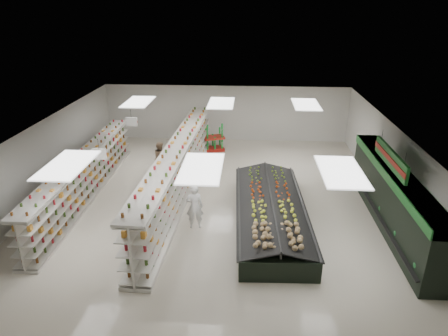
# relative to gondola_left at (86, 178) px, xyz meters

# --- Properties ---
(floor) EXTENTS (16.00, 16.00, 0.00)m
(floor) POSITION_rel_gondola_left_xyz_m (5.39, -0.14, -0.84)
(floor) COLOR beige
(floor) RESTS_ON ground
(ceiling) EXTENTS (14.00, 16.00, 0.02)m
(ceiling) POSITION_rel_gondola_left_xyz_m (5.39, -0.14, 2.36)
(ceiling) COLOR white
(ceiling) RESTS_ON wall_back
(wall_back) EXTENTS (14.00, 0.02, 3.20)m
(wall_back) POSITION_rel_gondola_left_xyz_m (5.39, 7.86, 0.76)
(wall_back) COLOR silver
(wall_back) RESTS_ON floor
(wall_front) EXTENTS (14.00, 0.02, 3.20)m
(wall_front) POSITION_rel_gondola_left_xyz_m (5.39, -8.14, 0.76)
(wall_front) COLOR silver
(wall_front) RESTS_ON floor
(wall_left) EXTENTS (0.02, 16.00, 3.20)m
(wall_left) POSITION_rel_gondola_left_xyz_m (-1.61, -0.14, 0.76)
(wall_left) COLOR silver
(wall_left) RESTS_ON floor
(wall_right) EXTENTS (0.02, 16.00, 3.20)m
(wall_right) POSITION_rel_gondola_left_xyz_m (12.39, -0.14, 0.76)
(wall_right) COLOR silver
(wall_right) RESTS_ON floor
(produce_wall_case) EXTENTS (0.93, 8.00, 2.20)m
(produce_wall_case) POSITION_rel_gondola_left_xyz_m (11.92, -1.64, 0.40)
(produce_wall_case) COLOR black
(produce_wall_case) RESTS_ON floor
(aisle_sign_near) EXTENTS (0.52, 0.06, 0.75)m
(aisle_sign_near) POSITION_rel_gondola_left_xyz_m (1.59, -2.14, 1.91)
(aisle_sign_near) COLOR white
(aisle_sign_near) RESTS_ON ceiling
(aisle_sign_far) EXTENTS (0.52, 0.06, 0.75)m
(aisle_sign_far) POSITION_rel_gondola_left_xyz_m (1.59, 1.86, 1.91)
(aisle_sign_far) COLOR white
(aisle_sign_far) RESTS_ON ceiling
(hortifruti_banner) EXTENTS (0.12, 3.20, 0.95)m
(hortifruti_banner) POSITION_rel_gondola_left_xyz_m (11.64, -1.64, 1.81)
(hortifruti_banner) COLOR #1B6825
(hortifruti_banner) RESTS_ON ceiling
(gondola_left) EXTENTS (0.97, 10.57, 1.83)m
(gondola_left) POSITION_rel_gondola_left_xyz_m (0.00, 0.00, 0.00)
(gondola_left) COLOR silver
(gondola_left) RESTS_ON floor
(gondola_center) EXTENTS (1.40, 12.66, 2.19)m
(gondola_center) POSITION_rel_gondola_left_xyz_m (3.85, 0.43, 0.17)
(gondola_center) COLOR silver
(gondola_center) RESTS_ON floor
(produce_island) EXTENTS (2.81, 7.12, 1.05)m
(produce_island) POSITION_rel_gondola_left_xyz_m (7.62, -1.68, -0.36)
(produce_island) COLOR black
(produce_island) RESTS_ON floor
(soda_endcap) EXTENTS (1.31, 1.08, 1.44)m
(soda_endcap) POSITION_rel_gondola_left_xyz_m (4.84, 5.91, -0.14)
(soda_endcap) COLOR #A91B13
(soda_endcap) RESTS_ON floor
(shopper_main) EXTENTS (0.66, 0.47, 1.70)m
(shopper_main) POSITION_rel_gondola_left_xyz_m (4.87, -2.23, 0.01)
(shopper_main) COLOR silver
(shopper_main) RESTS_ON floor
(shopper_background) EXTENTS (0.64, 0.85, 1.55)m
(shopper_background) POSITION_rel_gondola_left_xyz_m (2.59, 2.66, -0.06)
(shopper_background) COLOR tan
(shopper_background) RESTS_ON floor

